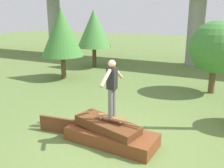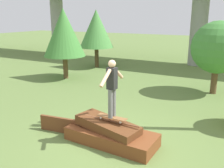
{
  "view_description": "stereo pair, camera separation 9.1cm",
  "coord_description": "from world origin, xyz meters",
  "px_view_note": "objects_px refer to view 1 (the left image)",
  "views": [
    {
      "loc": [
        2.78,
        -5.41,
        3.31
      ],
      "look_at": [
        0.01,
        0.02,
        1.64
      ],
      "focal_mm": 40.0,
      "sensor_mm": 36.0,
      "label": 1
    },
    {
      "loc": [
        2.86,
        -5.37,
        3.31
      ],
      "look_at": [
        0.01,
        0.02,
        1.64
      ],
      "focal_mm": 40.0,
      "sensor_mm": 36.0,
      "label": 2
    }
  ],
  "objects_px": {
    "tree_behind_left": "(62,33)",
    "skateboard": "(112,117)",
    "skater": "(112,85)",
    "tree_mid_back": "(94,29)",
    "tree_behind_right": "(216,47)"
  },
  "relations": [
    {
      "from": "skater",
      "to": "tree_behind_right",
      "type": "bearing_deg",
      "value": 72.79
    },
    {
      "from": "tree_behind_right",
      "to": "tree_mid_back",
      "type": "xyz_separation_m",
      "value": [
        -7.55,
        2.56,
        0.48
      ]
    },
    {
      "from": "skater",
      "to": "tree_behind_left",
      "type": "distance_m",
      "value": 7.72
    },
    {
      "from": "skater",
      "to": "tree_mid_back",
      "type": "bearing_deg",
      "value": 123.52
    },
    {
      "from": "skateboard",
      "to": "tree_behind_left",
      "type": "distance_m",
      "value": 7.87
    },
    {
      "from": "skateboard",
      "to": "tree_mid_back",
      "type": "xyz_separation_m",
      "value": [
        -5.69,
        8.59,
        1.77
      ]
    },
    {
      "from": "tree_behind_left",
      "to": "tree_behind_right",
      "type": "distance_m",
      "value": 7.55
    },
    {
      "from": "skateboard",
      "to": "tree_behind_left",
      "type": "xyz_separation_m",
      "value": [
        -5.63,
        5.22,
        1.73
      ]
    },
    {
      "from": "skateboard",
      "to": "skater",
      "type": "relative_size",
      "value": 0.56
    },
    {
      "from": "skater",
      "to": "tree_mid_back",
      "type": "relative_size",
      "value": 0.41
    },
    {
      "from": "tree_behind_left",
      "to": "tree_behind_right",
      "type": "bearing_deg",
      "value": 6.11
    },
    {
      "from": "skateboard",
      "to": "tree_behind_right",
      "type": "distance_m",
      "value": 6.44
    },
    {
      "from": "skateboard",
      "to": "tree_behind_left",
      "type": "relative_size",
      "value": 0.23
    },
    {
      "from": "skateboard",
      "to": "tree_behind_left",
      "type": "bearing_deg",
      "value": 137.16
    },
    {
      "from": "tree_behind_left",
      "to": "skateboard",
      "type": "bearing_deg",
      "value": -42.84
    }
  ]
}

